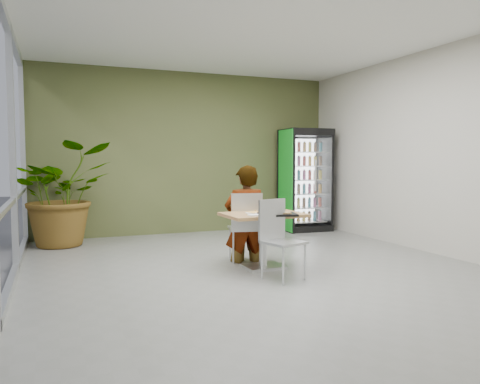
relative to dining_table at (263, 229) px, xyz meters
name	(u,v)px	position (x,y,z in m)	size (l,w,h in m)	color
ground	(260,271)	(-0.10, -0.10, -0.54)	(7.00, 7.00, 0.00)	gray
room_envelope	(260,150)	(-0.10, -0.10, 1.06)	(6.00, 7.00, 3.20)	beige
storefront_frame	(3,147)	(-3.10, -0.10, 1.06)	(0.10, 7.00, 3.20)	silver
dining_table	(263,229)	(0.00, 0.00, 0.00)	(1.07, 0.77, 0.75)	#AD744A
chair_far	(246,222)	(-0.08, 0.43, 0.05)	(0.53, 0.54, 1.00)	silver
chair_near	(278,232)	(-0.06, -0.54, 0.04)	(0.54, 0.55, 0.98)	silver
seated_woman	(246,224)	(-0.06, 0.48, 0.01)	(0.62, 0.40, 1.69)	black
pizza_plate	(253,212)	(-0.13, 0.05, 0.23)	(0.29, 0.28, 0.03)	white
soda_cup	(279,206)	(0.28, 0.07, 0.29)	(0.09, 0.09, 0.16)	white
napkin_stack	(254,215)	(-0.23, -0.21, 0.22)	(0.14, 0.14, 0.02)	white
cafeteria_tray	(277,214)	(0.07, -0.29, 0.23)	(0.48, 0.35, 0.03)	black
beverage_fridge	(306,180)	(2.25, 2.80, 0.51)	(1.00, 0.80, 2.09)	black
potted_plant	(62,194)	(-2.48, 2.82, 0.35)	(1.60, 1.38, 1.77)	#2A692E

